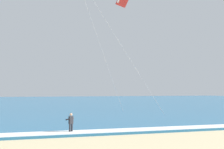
# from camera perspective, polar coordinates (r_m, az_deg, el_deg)

# --- Properties ---
(sea) EXTENTS (200.00, 120.00, 0.20)m
(sea) POSITION_cam_1_polar(r_m,az_deg,el_deg) (80.83, -15.18, -5.54)
(sea) COLOR teal
(sea) RESTS_ON ground
(surf_foam) EXTENTS (200.00, 1.89, 0.04)m
(surf_foam) POSITION_cam_1_polar(r_m,az_deg,el_deg) (22.03, -13.50, -11.79)
(surf_foam) COLOR white
(surf_foam) RESTS_ON sea
(surfboard) EXTENTS (1.05, 1.44, 0.09)m
(surfboard) POSITION_cam_1_polar(r_m,az_deg,el_deg) (22.52, -8.55, -12.15)
(surfboard) COLOR #239EC6
(surfboard) RESTS_ON ground
(kitesurfer) EXTENTS (0.67, 0.67, 1.69)m
(kitesurfer) POSITION_cam_1_polar(r_m,az_deg,el_deg) (22.41, -8.55, -9.84)
(kitesurfer) COLOR #232328
(kitesurfer) RESTS_ON ground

